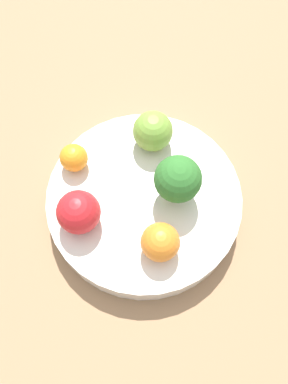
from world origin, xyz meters
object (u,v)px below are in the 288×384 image
Objects in this scene: orange_back at (160,242)px; orange_front at (74,158)px; bowl at (144,201)px; apple_green at (79,212)px; apple_red at (153,131)px; broccoli at (178,180)px.

orange_front is at bearing -167.01° from orange_back.
bowl is 4.75× the size of apple_green.
bowl is at bearing 82.73° from apple_green.
apple_red is (-0.07, 0.05, 0.05)m from bowl.
broccoli is 0.08m from orange_back.
broccoli is 0.09m from apple_red.
bowl is 4.75× the size of apple_red.
apple_red is 1.00× the size of apple_green.
apple_red reaches higher than bowl.
apple_green is at bearing -103.77° from broccoli.
bowl is 5.47× the size of orange_back.
broccoli is 1.53× the size of orange_back.
broccoli is at bearing 76.23° from apple_green.
apple_red is at bearing 169.47° from broccoli.
broccoli reaches higher than bowl.
orange_back is (0.08, 0.07, -0.00)m from apple_green.
apple_green is at bearing -97.27° from bowl.
bowl is 6.92× the size of orange_front.
bowl is 0.11m from orange_front.
apple_green is 1.15× the size of orange_back.
bowl is 0.10m from apple_red.
apple_red is 1.46× the size of orange_front.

